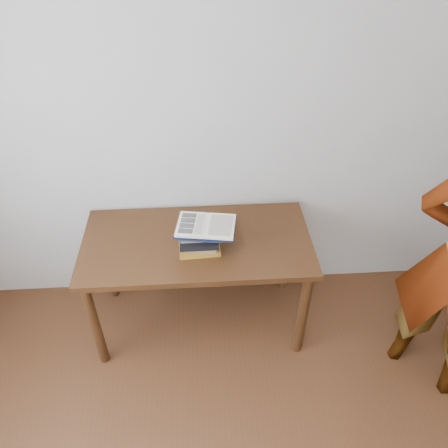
{
  "coord_description": "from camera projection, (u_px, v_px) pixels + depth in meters",
  "views": [
    {
      "loc": [
        -0.09,
        -0.58,
        2.45
      ],
      "look_at": [
        0.03,
        1.25,
        0.96
      ],
      "focal_mm": 35.0,
      "sensor_mm": 36.0,
      "label": 1
    }
  ],
  "objects": [
    {
      "name": "room_shell",
      "position": [
        210.0,
        343.0,
        0.98
      ],
      "size": [
        3.54,
        3.54,
        2.62
      ],
      "color": "beige",
      "rests_on": "ground"
    },
    {
      "name": "open_book",
      "position": [
        206.0,
        226.0,
        2.45
      ],
      "size": [
        0.36,
        0.28,
        0.03
      ],
      "rotation": [
        0.0,
        0.0,
        -0.16
      ],
      "color": "black",
      "rests_on": "book_stack"
    },
    {
      "name": "desk",
      "position": [
        197.0,
        253.0,
        2.67
      ],
      "size": [
        1.37,
        0.69,
        0.73
      ],
      "color": "#401F10",
      "rests_on": "ground"
    },
    {
      "name": "book_stack",
      "position": [
        200.0,
        239.0,
        2.5
      ],
      "size": [
        0.27,
        0.18,
        0.15
      ],
      "color": "olive",
      "rests_on": "desk"
    }
  ]
}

